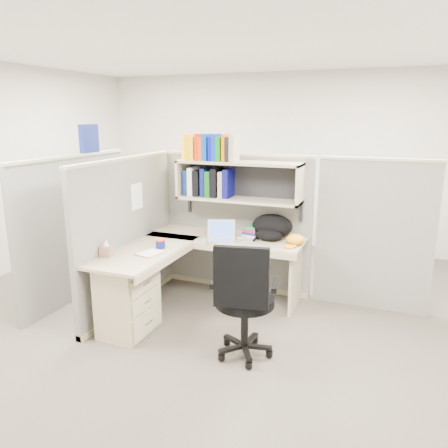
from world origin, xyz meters
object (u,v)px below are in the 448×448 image
at_px(desk, 156,282).
at_px(laptop, 221,231).
at_px(snack_canister, 160,243).
at_px(backpack, 271,227).
at_px(task_chair, 244,318).

relative_size(desk, laptop, 5.83).
bearing_deg(desk, snack_canister, 105.30).
bearing_deg(backpack, desk, -120.09).
height_order(desk, snack_canister, snack_canister).
relative_size(backpack, snack_canister, 4.52).
bearing_deg(task_chair, desk, 163.12).
bearing_deg(laptop, task_chair, -77.41).
relative_size(desk, backpack, 3.86).
height_order(backpack, snack_canister, backpack).
bearing_deg(backpack, task_chair, -70.75).
bearing_deg(snack_canister, backpack, 37.80).
distance_m(laptop, snack_canister, 0.67).
relative_size(backpack, task_chair, 0.42).
distance_m(desk, laptop, 0.89).
xyz_separation_m(laptop, task_chair, (0.61, -0.99, -0.46)).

